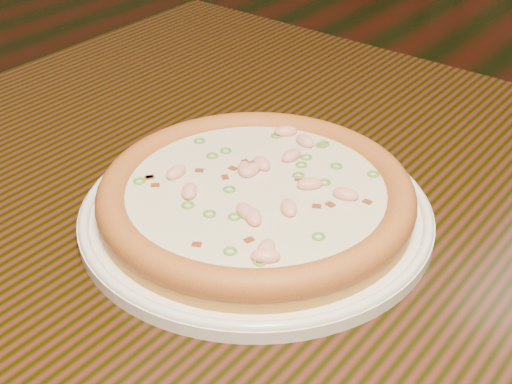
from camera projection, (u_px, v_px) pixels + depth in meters
The scene contains 3 objects.
hero_table at pixel (384, 321), 0.70m from camera, with size 1.20×0.80×0.75m.
plate at pixel (256, 211), 0.67m from camera, with size 0.33×0.33×0.02m.
pizza at pixel (256, 195), 0.66m from camera, with size 0.29×0.29×0.03m.
Camera 1 is at (-0.09, -1.29, 1.14)m, focal length 50.00 mm.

